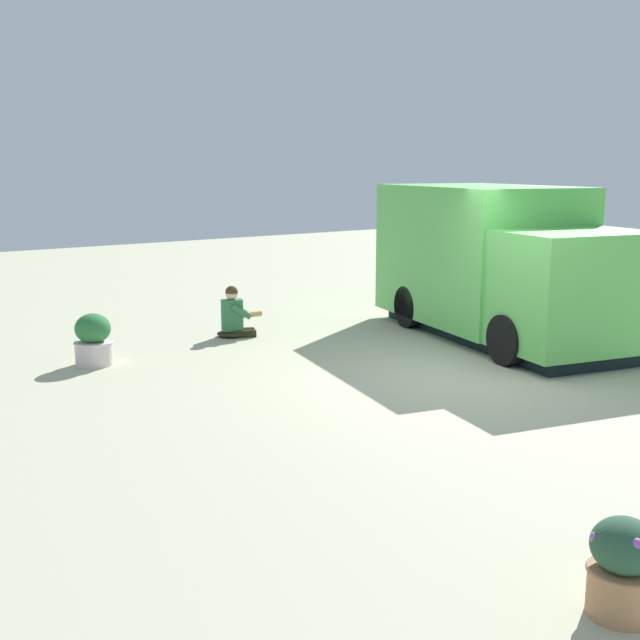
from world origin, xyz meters
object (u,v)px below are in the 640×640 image
(food_truck, at_px, (499,266))
(planter_flowering_near, at_px, (623,567))
(person_customer, at_px, (234,317))
(planter_flowering_far, at_px, (93,340))

(food_truck, distance_m, planter_flowering_near, 8.46)
(person_customer, relative_size, planter_flowering_far, 1.15)
(planter_flowering_near, bearing_deg, food_truck, 137.02)
(food_truck, relative_size, person_customer, 6.25)
(person_customer, relative_size, planter_flowering_near, 1.31)
(food_truck, xyz_separation_m, planter_flowering_far, (-2.06, -6.13, -0.81))
(person_customer, bearing_deg, planter_flowering_near, -14.14)
(planter_flowering_far, bearing_deg, planter_flowering_near, 2.71)
(person_customer, distance_m, planter_flowering_far, 2.63)
(person_customer, xyz_separation_m, planter_flowering_near, (8.71, -2.19, -0.00))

